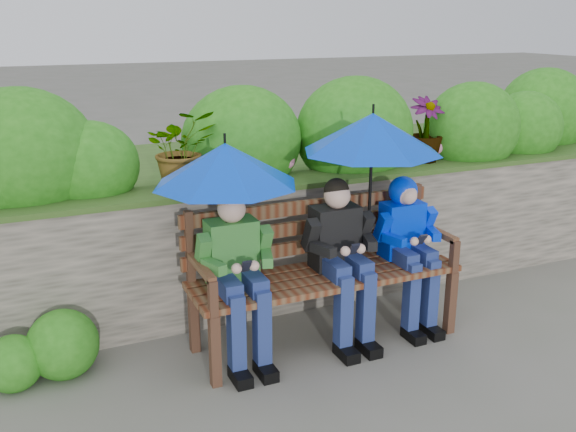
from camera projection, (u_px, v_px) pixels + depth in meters
name	position (u px, v px, depth m)	size (l,w,h in m)	color
ground	(294.00, 351.00, 4.44)	(60.00, 60.00, 0.00)	#5B5D4F
garden_backdrop	(216.00, 201.00, 5.59)	(8.00, 2.83, 1.81)	#575348
park_bench	(321.00, 262.00, 4.48)	(1.91, 0.56, 1.01)	#482C1E
boy_left	(237.00, 269.00, 4.13)	(0.49, 0.57, 1.16)	#3E8B41
boy_middle	(341.00, 252.00, 4.42)	(0.49, 0.57, 1.17)	black
boy_right	(408.00, 238.00, 4.64)	(0.45, 0.55, 1.12)	#003CDC
umbrella_left	(225.00, 164.00, 3.98)	(0.93, 0.93, 0.80)	#0039D4
umbrella_right	(372.00, 133.00, 4.33)	(0.97, 0.97, 0.90)	#0039D4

